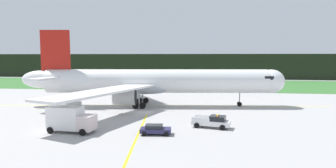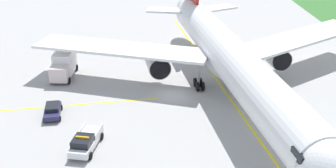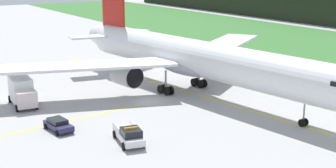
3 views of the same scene
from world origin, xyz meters
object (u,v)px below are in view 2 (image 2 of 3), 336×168
Objects in this scene: catering_truck at (64,64)px; staff_car at (53,110)px; ops_pickup_truck at (86,142)px; airliner at (229,57)px.

catering_truck reaches higher than staff_car.
staff_car is (11.64, 0.49, -1.14)m from catering_truck.
catering_truck is 11.70m from staff_car.
catering_truck reaches higher than ops_pickup_truck.
staff_car is at bearing 2.41° from catering_truck.
ops_pickup_truck is (12.18, -16.65, -4.13)m from airliner.
catering_truck is at bearing -177.59° from staff_car.
airliner is at bearing 102.27° from staff_car.
staff_car is at bearing -77.73° from airliner.
staff_car is (-7.54, -4.70, -0.20)m from ops_pickup_truck.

